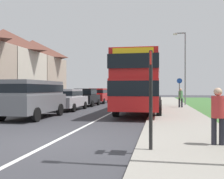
# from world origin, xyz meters

# --- Properties ---
(ground_plane) EXTENTS (120.00, 120.00, 0.00)m
(ground_plane) POSITION_xyz_m (0.00, 0.00, 0.00)
(ground_plane) COLOR #38383D
(lane_marking_centre) EXTENTS (0.14, 60.00, 0.01)m
(lane_marking_centre) POSITION_xyz_m (0.00, 8.00, 0.00)
(lane_marking_centre) COLOR silver
(lane_marking_centre) RESTS_ON ground_plane
(pavement_near_side) EXTENTS (3.20, 68.00, 0.12)m
(pavement_near_side) POSITION_xyz_m (4.20, 6.00, 0.06)
(pavement_near_side) COLOR gray
(pavement_near_side) RESTS_ON ground_plane
(double_decker_bus) EXTENTS (2.80, 11.19, 3.70)m
(double_decker_bus) POSITION_xyz_m (1.94, 10.65, 2.14)
(double_decker_bus) COLOR red
(double_decker_bus) RESTS_ON ground_plane
(parked_van_grey) EXTENTS (2.11, 5.01, 2.09)m
(parked_van_grey) POSITION_xyz_m (-3.72, 5.99, 1.25)
(parked_van_grey) COLOR slate
(parked_van_grey) RESTS_ON ground_plane
(parked_car_silver) EXTENTS (1.90, 4.54, 1.62)m
(parked_car_silver) POSITION_xyz_m (-3.57, 11.29, 0.89)
(parked_car_silver) COLOR #B7B7BC
(parked_car_silver) RESTS_ON ground_plane
(parked_car_black) EXTENTS (1.99, 3.92, 1.65)m
(parked_car_black) POSITION_xyz_m (-3.61, 16.19, 0.91)
(parked_car_black) COLOR black
(parked_car_black) RESTS_ON ground_plane
(parked_car_red) EXTENTS (1.91, 4.08, 1.68)m
(parked_car_red) POSITION_xyz_m (-3.51, 20.93, 0.92)
(parked_car_red) COLOR #B21E1E
(parked_car_red) RESTS_ON ground_plane
(pedestrian_at_stop) EXTENTS (0.34, 0.34, 1.67)m
(pedestrian_at_stop) POSITION_xyz_m (4.77, -0.06, 0.98)
(pedestrian_at_stop) COLOR #23232D
(pedestrian_at_stop) RESTS_ON ground_plane
(pedestrian_walking_away) EXTENTS (0.34, 0.34, 1.67)m
(pedestrian_walking_away) POSITION_xyz_m (4.92, 14.37, 0.98)
(pedestrian_walking_away) COLOR #23232D
(pedestrian_walking_away) RESTS_ON ground_plane
(bus_stop_sign) EXTENTS (0.09, 0.52, 2.60)m
(bus_stop_sign) POSITION_xyz_m (3.00, -0.93, 1.54)
(bus_stop_sign) COLOR black
(bus_stop_sign) RESTS_ON ground_plane
(cycle_route_sign) EXTENTS (0.44, 0.08, 2.52)m
(cycle_route_sign) POSITION_xyz_m (4.88, 14.98, 1.43)
(cycle_route_sign) COLOR slate
(cycle_route_sign) RESTS_ON ground_plane
(street_lamp_mid) EXTENTS (1.14, 0.20, 6.85)m
(street_lamp_mid) POSITION_xyz_m (5.46, 17.42, 3.97)
(street_lamp_mid) COLOR slate
(street_lamp_mid) RESTS_ON ground_plane
(house_terrace_far_side) EXTENTS (6.77, 18.44, 7.76)m
(house_terrace_far_side) POSITION_xyz_m (-12.52, 16.71, 3.88)
(house_terrace_far_side) COLOR tan
(house_terrace_far_side) RESTS_ON ground_plane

